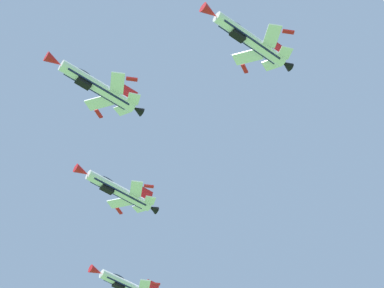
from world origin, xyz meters
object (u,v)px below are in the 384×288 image
Objects in this scene: fighter_jet_left_wing at (249,39)px; fighter_jet_right_outer at (128,286)px; fighter_jet_right_wing at (118,190)px; fighter_jet_lead at (96,86)px.

fighter_jet_right_outer is (-46.27, 27.62, -2.37)m from fighter_jet_left_wing.
fighter_jet_left_wing reaches higher than fighter_jet_right_wing.
fighter_jet_right_outer is (-13.33, 17.95, -1.59)m from fighter_jet_right_wing.
fighter_jet_lead is 21.93m from fighter_jet_right_wing.
fighter_jet_lead is at bearing 140.92° from fighter_jet_right_outer.
fighter_jet_left_wing reaches higher than fighter_jet_lead.
fighter_jet_right_wing is (-32.95, 9.67, -0.77)m from fighter_jet_left_wing.
fighter_jet_right_outer is at bearing -15.31° from fighter_jet_left_wing.
fighter_jet_lead is 1.00× the size of fighter_jet_left_wing.
fighter_jet_lead is 22.49m from fighter_jet_left_wing.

